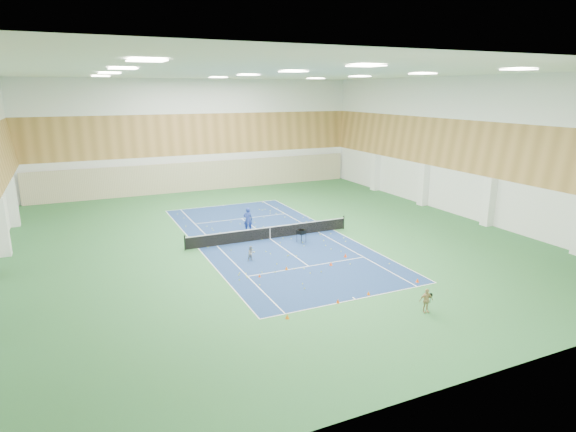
{
  "coord_description": "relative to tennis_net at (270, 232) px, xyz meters",
  "views": [
    {
      "loc": [
        -13.14,
        -31.88,
        10.83
      ],
      "look_at": [
        0.87,
        -1.34,
        2.0
      ],
      "focal_mm": 30.0,
      "sensor_mm": 36.0,
      "label": 1
    }
  ],
  "objects": [
    {
      "name": "back_curtain",
      "position": [
        0.0,
        19.75,
        1.05
      ],
      "size": [
        35.4,
        0.16,
        3.2
      ],
      "primitive_type": "cube",
      "color": "#C6B793",
      "rests_on": "ground"
    },
    {
      "name": "court_surface",
      "position": [
        0.0,
        0.0,
        -0.55
      ],
      "size": [
        10.97,
        23.77,
        0.01
      ],
      "primitive_type": "cube",
      "color": "navy",
      "rests_on": "ground"
    },
    {
      "name": "tennis_net",
      "position": [
        0.0,
        0.0,
        0.0
      ],
      "size": [
        12.8,
        0.1,
        1.1
      ],
      "primitive_type": null,
      "color": "black",
      "rests_on": "ground"
    },
    {
      "name": "cone_svc_c",
      "position": [
        1.36,
        -6.84,
        -0.43
      ],
      "size": [
        0.22,
        0.22,
        0.24
      ],
      "primitive_type": "cone",
      "color": "#FF480D",
      "rests_on": "ground"
    },
    {
      "name": "cone_svc_b",
      "position": [
        -1.53,
        -6.35,
        -0.43
      ],
      "size": [
        0.21,
        0.21,
        0.23
      ],
      "primitive_type": "cone",
      "color": "orange",
      "rests_on": "ground"
    },
    {
      "name": "coach",
      "position": [
        -0.83,
        2.51,
        0.42
      ],
      "size": [
        0.83,
        0.7,
        1.95
      ],
      "primitive_type": "imported",
      "rotation": [
        0.0,
        0.0,
        2.74
      ],
      "color": "navy",
      "rests_on": "ground"
    },
    {
      "name": "ceiling_light_grid",
      "position": [
        0.0,
        0.0,
        11.37
      ],
      "size": [
        21.4,
        25.4,
        0.06
      ],
      "primitive_type": null,
      "color": "white",
      "rests_on": "room_shell"
    },
    {
      "name": "cone_base_d",
      "position": [
        4.56,
        -11.35,
        -0.43
      ],
      "size": [
        0.22,
        0.22,
        0.24
      ],
      "primitive_type": "cone",
      "color": "#F3480C",
      "rests_on": "ground"
    },
    {
      "name": "cone_svc_a",
      "position": [
        -3.49,
        -6.78,
        -0.46
      ],
      "size": [
        0.17,
        0.17,
        0.19
      ],
      "primitive_type": "cone",
      "color": "#F2450C",
      "rests_on": "ground"
    },
    {
      "name": "child_court",
      "position": [
        -2.95,
        -3.89,
        -0.05
      ],
      "size": [
        0.55,
        0.46,
        1.01
      ],
      "primitive_type": "imported",
      "rotation": [
        0.0,
        0.0,
        0.18
      ],
      "color": "gray",
      "rests_on": "ground"
    },
    {
      "name": "cone_base_b",
      "position": [
        -1.07,
        -11.85,
        -0.44
      ],
      "size": [
        0.2,
        0.2,
        0.21
      ],
      "primitive_type": "cone",
      "color": "#FD550D",
      "rests_on": "ground"
    },
    {
      "name": "cone_svc_d",
      "position": [
        3.01,
        -5.87,
        -0.43
      ],
      "size": [
        0.23,
        0.23,
        0.25
      ],
      "primitive_type": "cone",
      "color": "#EB410C",
      "rests_on": "ground"
    },
    {
      "name": "ball_cart",
      "position": [
        1.76,
        -1.75,
        -0.07
      ],
      "size": [
        0.69,
        0.69,
        0.96
      ],
      "primitive_type": null,
      "rotation": [
        0.0,
        0.0,
        0.3
      ],
      "color": "black",
      "rests_on": "ground"
    },
    {
      "name": "tennis_balls_scatter",
      "position": [
        0.0,
        0.0,
        -0.5
      ],
      "size": [
        10.57,
        22.77,
        0.07
      ],
      "primitive_type": null,
      "color": "#D3E827",
      "rests_on": "ground"
    },
    {
      "name": "wood_cladding",
      "position": [
        0.0,
        0.0,
        7.45
      ],
      "size": [
        36.0,
        40.0,
        8.0
      ],
      "primitive_type": null,
      "color": "#AE7E40",
      "rests_on": "room_shell"
    },
    {
      "name": "cone_base_a",
      "position": [
        -4.23,
        -12.36,
        -0.44
      ],
      "size": [
        0.2,
        0.2,
        0.22
      ],
      "primitive_type": "cone",
      "color": "orange",
      "rests_on": "ground"
    },
    {
      "name": "cone_base_c",
      "position": [
        0.97,
        -11.66,
        -0.44
      ],
      "size": [
        0.19,
        0.19,
        0.21
      ],
      "primitive_type": "cone",
      "color": "orange",
      "rests_on": "ground"
    },
    {
      "name": "ground",
      "position": [
        0.0,
        0.0,
        -0.55
      ],
      "size": [
        40.0,
        40.0,
        0.0
      ],
      "primitive_type": "plane",
      "color": "#2B6533",
      "rests_on": "ground"
    },
    {
      "name": "room_shell",
      "position": [
        0.0,
        0.0,
        5.45
      ],
      "size": [
        36.0,
        40.0,
        12.0
      ],
      "primitive_type": null,
      "color": "white",
      "rests_on": "ground"
    },
    {
      "name": "child_apron",
      "position": [
        2.38,
        -14.62,
        0.08
      ],
      "size": [
        0.78,
        0.43,
        1.27
      ],
      "primitive_type": "imported",
      "rotation": [
        0.0,
        0.0,
        -0.18
      ],
      "color": "tan",
      "rests_on": "ground"
    }
  ]
}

